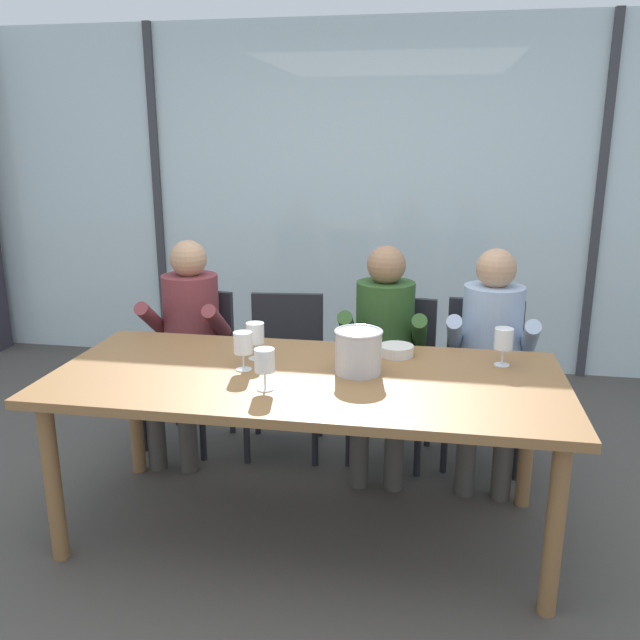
{
  "coord_description": "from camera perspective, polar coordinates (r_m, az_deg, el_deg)",
  "views": [
    {
      "loc": [
        0.52,
        -2.66,
        1.76
      ],
      "look_at": [
        0.0,
        0.35,
        0.92
      ],
      "focal_mm": 37.12,
      "sensor_mm": 36.0,
      "label": 1
    }
  ],
  "objects": [
    {
      "name": "window_mullion_right",
      "position": [
        5.2,
        22.88,
        9.19
      ],
      "size": [
        0.06,
        0.06,
        2.6
      ],
      "primitive_type": "cube",
      "color": "#38383D",
      "rests_on": "ground"
    },
    {
      "name": "hillside_vineyard",
      "position": [
        9.43,
        6.74,
        9.83
      ],
      "size": [
        13.42,
        2.4,
        1.71
      ],
      "primitive_type": "cube",
      "color": "#568942",
      "rests_on": "ground"
    },
    {
      "name": "wine_glass_by_left_taster",
      "position": [
        2.92,
        -6.66,
        -2.11
      ],
      "size": [
        0.08,
        0.08,
        0.17
      ],
      "color": "silver",
      "rests_on": "dining_table"
    },
    {
      "name": "person_olive_shirt",
      "position": [
        3.6,
        5.5,
        -1.89
      ],
      "size": [
        0.46,
        0.61,
        1.21
      ],
      "rotation": [
        0.0,
        0.0,
        0.01
      ],
      "color": "#2D5123",
      "rests_on": "ground"
    },
    {
      "name": "chair_left_of_center",
      "position": [
        3.84,
        -2.96,
        -3.42
      ],
      "size": [
        0.48,
        0.48,
        0.89
      ],
      "rotation": [
        0.0,
        0.0,
        0.11
      ],
      "color": "#232328",
      "rests_on": "ground"
    },
    {
      "name": "ground",
      "position": [
        4.09,
        1.58,
        -10.01
      ],
      "size": [
        14.0,
        14.0,
        0.0
      ],
      "primitive_type": "plane",
      "color": "#4C4742"
    },
    {
      "name": "tasting_bowl",
      "position": [
        3.14,
        6.6,
        -2.62
      ],
      "size": [
        0.16,
        0.16,
        0.05
      ],
      "primitive_type": "cylinder",
      "color": "silver",
      "rests_on": "dining_table"
    },
    {
      "name": "window_mullion_left",
      "position": [
        5.53,
        -13.78,
        10.25
      ],
      "size": [
        0.06,
        0.06,
        2.6
      ],
      "primitive_type": "cube",
      "color": "#38383D",
      "rests_on": "ground"
    },
    {
      "name": "chair_right_of_center",
      "position": [
        3.82,
        13.91,
        -3.99
      ],
      "size": [
        0.46,
        0.46,
        0.89
      ],
      "rotation": [
        0.0,
        0.0,
        -0.04
      ],
      "color": "#232328",
      "rests_on": "ground"
    },
    {
      "name": "person_pale_blue_shirt",
      "position": [
        3.6,
        14.52,
        -2.3
      ],
      "size": [
        0.48,
        0.63,
        1.21
      ],
      "rotation": [
        0.0,
        0.0,
        -0.07
      ],
      "color": "#9EB2D1",
      "rests_on": "ground"
    },
    {
      "name": "ice_bucket_primary",
      "position": [
        2.88,
        3.33,
        -2.67
      ],
      "size": [
        0.21,
        0.21,
        0.19
      ],
      "color": "#B7B7BC",
      "rests_on": "dining_table"
    },
    {
      "name": "chair_center",
      "position": [
        3.78,
        6.46,
        -3.83
      ],
      "size": [
        0.49,
        0.49,
        0.89
      ],
      "rotation": [
        0.0,
        0.0,
        -0.13
      ],
      "color": "#232328",
      "rests_on": "ground"
    },
    {
      "name": "dining_table",
      "position": [
        2.91,
        -1.19,
        -6.05
      ],
      "size": [
        2.22,
        0.99,
        0.77
      ],
      "color": "olive",
      "rests_on": "ground"
    },
    {
      "name": "wine_glass_center_pour",
      "position": [
        2.69,
        -4.8,
        -3.65
      ],
      "size": [
        0.08,
        0.08,
        0.17
      ],
      "color": "silver",
      "rests_on": "dining_table"
    },
    {
      "name": "wine_glass_near_bucket",
      "position": [
        3.06,
        -5.61,
        -1.27
      ],
      "size": [
        0.08,
        0.08,
        0.17
      ],
      "color": "silver",
      "rests_on": "dining_table"
    },
    {
      "name": "person_maroon_top",
      "position": [
        3.84,
        -11.35,
        -1.01
      ],
      "size": [
        0.47,
        0.62,
        1.21
      ],
      "rotation": [
        0.0,
        0.0,
        0.02
      ],
      "color": "brown",
      "rests_on": "ground"
    },
    {
      "name": "window_glass_panel",
      "position": [
        5.12,
        4.02,
        10.26
      ],
      "size": [
        7.42,
        0.03,
        2.6
      ],
      "primitive_type": "cube",
      "color": "silver",
      "rests_on": "ground"
    },
    {
      "name": "wine_glass_by_right_taster",
      "position": [
        3.07,
        15.55,
        -1.71
      ],
      "size": [
        0.08,
        0.08,
        0.17
      ],
      "color": "silver",
      "rests_on": "dining_table"
    },
    {
      "name": "chair_near_curtain",
      "position": [
        4.0,
        -10.83,
        -2.92
      ],
      "size": [
        0.5,
        0.5,
        0.89
      ],
      "rotation": [
        0.0,
        0.0,
        -0.14
      ],
      "color": "#232328",
      "rests_on": "ground"
    }
  ]
}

